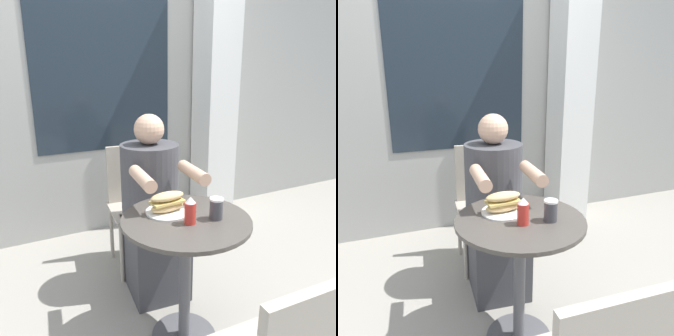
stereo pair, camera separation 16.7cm
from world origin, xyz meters
TOP-DOWN VIEW (x-y plane):
  - storefront_wall at (0.00, 1.51)m, footprint 8.00×0.09m
  - lattice_pillar at (1.04, 1.29)m, footprint 0.31×0.31m
  - cafe_table at (0.00, 0.00)m, footprint 0.63×0.63m
  - diner_chair at (0.06, 0.86)m, footprint 0.42×0.42m
  - seated_diner at (0.05, 0.51)m, footprint 0.41×0.67m
  - sandwich_on_plate at (-0.05, 0.10)m, footprint 0.22×0.22m
  - drink_cup at (0.12, -0.07)m, footprint 0.07×0.07m
  - condiment_bottle at (-0.01, -0.06)m, footprint 0.05×0.05m

SIDE VIEW (x-z plane):
  - seated_diner at x=0.05m, z-range -0.08..1.06m
  - cafe_table at x=0.00m, z-range 0.16..0.86m
  - diner_chair at x=0.06m, z-range 0.09..0.96m
  - sandwich_on_plate at x=-0.05m, z-range 0.70..0.80m
  - drink_cup at x=0.12m, z-range 0.70..0.81m
  - condiment_bottle at x=-0.01m, z-range 0.70..0.83m
  - lattice_pillar at x=1.04m, z-range 0.00..2.40m
  - storefront_wall at x=0.00m, z-range 0.00..2.80m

